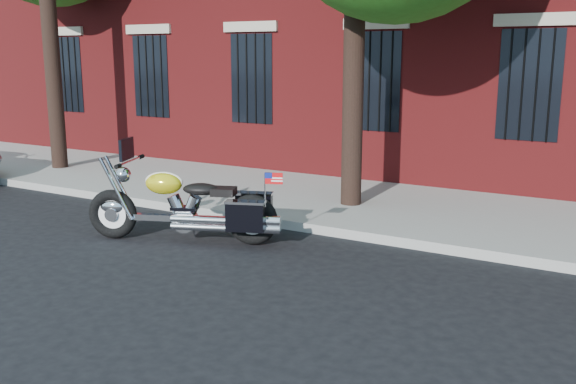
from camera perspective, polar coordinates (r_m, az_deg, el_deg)
The scene contains 4 objects.
ground at distance 9.29m, azimuth -4.80°, elevation -5.12°, with size 120.00×120.00×0.00m, color black.
curb at distance 10.39m, azimuth -0.44°, elevation -2.78°, with size 40.00×0.16×0.15m, color gray.
sidewalk at distance 11.99m, azimuth 4.14°, elevation -0.77°, with size 40.00×3.60×0.15m, color gray.
motorcycle at distance 9.58m, azimuth -8.62°, elevation -1.46°, with size 3.00×1.53×1.54m.
Camera 1 is at (5.11, -7.25, 2.76)m, focal length 40.00 mm.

